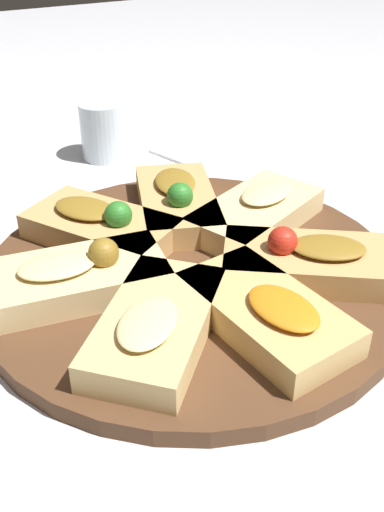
% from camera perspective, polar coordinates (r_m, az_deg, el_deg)
% --- Properties ---
extents(ground_plane, '(3.00, 3.00, 0.00)m').
position_cam_1_polar(ground_plane, '(0.62, 0.00, -2.47)').
color(ground_plane, silver).
extents(serving_board, '(0.42, 0.42, 0.02)m').
position_cam_1_polar(serving_board, '(0.61, 0.00, -1.80)').
color(serving_board, '#51331E').
rests_on(serving_board, ground_plane).
extents(focaccia_slice_0, '(0.13, 0.18, 0.05)m').
position_cam_1_polar(focaccia_slice_0, '(0.69, -1.40, 5.19)').
color(focaccia_slice_0, tan).
rests_on(focaccia_slice_0, serving_board).
extents(focaccia_slice_1, '(0.16, 0.18, 0.05)m').
position_cam_1_polar(focaccia_slice_1, '(0.65, -8.65, 2.85)').
color(focaccia_slice_1, tan).
rests_on(focaccia_slice_1, serving_board).
extents(focaccia_slice_2, '(0.17, 0.10, 0.05)m').
position_cam_1_polar(focaccia_slice_2, '(0.57, -10.60, -1.86)').
color(focaccia_slice_2, '#E5C689').
rests_on(focaccia_slice_2, serving_board).
extents(focaccia_slice_3, '(0.17, 0.18, 0.04)m').
position_cam_1_polar(focaccia_slice_3, '(0.51, -3.47, -6.58)').
color(focaccia_slice_3, '#DBB775').
rests_on(focaccia_slice_3, serving_board).
extents(focaccia_slice_4, '(0.11, 0.17, 0.04)m').
position_cam_1_polar(focaccia_slice_4, '(0.52, 7.19, -5.39)').
color(focaccia_slice_4, tan).
rests_on(focaccia_slice_4, serving_board).
extents(focaccia_slice_5, '(0.18, 0.16, 0.05)m').
position_cam_1_polar(focaccia_slice_5, '(0.60, 10.78, -0.39)').
color(focaccia_slice_5, tan).
rests_on(focaccia_slice_5, serving_board).
extents(focaccia_slice_6, '(0.18, 0.14, 0.04)m').
position_cam_1_polar(focaccia_slice_6, '(0.68, 6.14, 4.16)').
color(focaccia_slice_6, '#E5C689').
rests_on(focaccia_slice_6, serving_board).
extents(water_glass, '(0.07, 0.07, 0.08)m').
position_cam_1_polar(water_glass, '(0.89, -8.45, 11.74)').
color(water_glass, silver).
rests_on(water_glass, ground_plane).
extents(napkin_stack, '(0.16, 0.15, 0.01)m').
position_cam_1_polar(napkin_stack, '(0.92, 1.22, 10.36)').
color(napkin_stack, white).
rests_on(napkin_stack, ground_plane).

